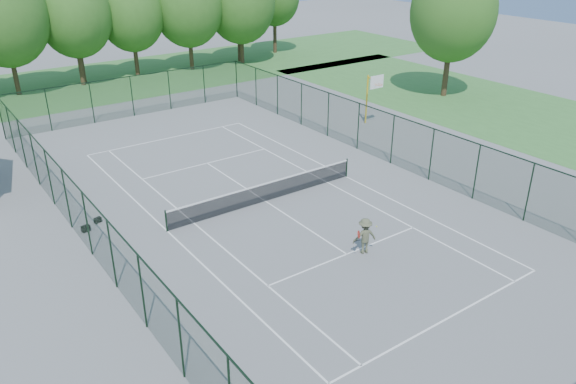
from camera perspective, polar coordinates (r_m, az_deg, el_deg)
name	(u,v)px	position (r m, az deg, el deg)	size (l,w,h in m)	color
ground	(266,201)	(29.07, -2.29, -0.95)	(140.00, 140.00, 0.00)	gray
grass_far	(85,83)	(55.31, -19.94, 10.34)	(80.00, 16.00, 0.01)	#43833B
grass_side	(490,106)	(47.88, 19.82, 8.21)	(14.00, 40.00, 0.01)	#43833B
court_lines	(266,201)	(29.07, -2.29, -0.94)	(11.05, 23.85, 0.01)	white
tennis_net	(265,191)	(28.82, -2.31, 0.08)	(11.08, 0.08, 1.10)	black
fence_enclosure	(265,174)	(28.42, -2.34, 1.87)	(18.05, 36.05, 3.02)	#1A3720
tree_line_far	(74,15)	(54.24, -20.90, 16.44)	(39.40, 6.40, 9.70)	#473421
basketball_goal	(372,90)	(40.38, 8.56, 10.25)	(1.20, 1.43, 3.65)	gold
tree_side	(453,12)	(48.59, 16.46, 17.15)	(6.82, 6.82, 10.79)	#473421
sports_bag_a	(86,228)	(27.81, -19.86, -3.50)	(0.38, 0.23, 0.30)	black
sports_bag_b	(98,220)	(28.45, -18.76, -2.71)	(0.33, 0.20, 0.26)	black
tennis_player	(365,236)	(24.42, 7.80, -4.44)	(2.00, 0.93, 1.64)	#53573D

